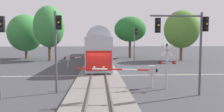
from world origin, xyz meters
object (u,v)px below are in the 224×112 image
traffic_signal_near_right (187,33)px  oak_behind_train (49,27)px  crossing_gate_far (72,58)px  maple_right_background (182,29)px  traffic_signal_median (57,39)px  elm_centre_background (130,29)px  pine_left_background (26,33)px  traffic_signal_near_left (0,41)px  crossing_gate_near (142,71)px  traffic_signal_far_side (135,39)px  commuter_train (99,46)px  crossing_signal_mast (167,61)px

traffic_signal_near_right → oak_behind_train: bearing=120.6°
crossing_gate_far → maple_right_background: bearing=26.3°
traffic_signal_median → elm_centre_background: size_ratio=0.66×
traffic_signal_median → pine_left_background: (-12.17, 29.34, 1.40)m
maple_right_background → elm_centre_background: bearing=140.1°
crossing_gate_far → traffic_signal_near_left: bearing=-99.2°
pine_left_background → maple_right_background: 31.31m
crossing_gate_near → pine_left_background: (-18.59, 28.11, 3.95)m
traffic_signal_median → elm_centre_background: elm_centre_background is taller
elm_centre_background → pine_left_background: bearing=-177.1°
crossing_gate_near → traffic_signal_far_side: bearing=82.0°
crossing_gate_near → elm_centre_background: bearing=83.3°
traffic_signal_median → traffic_signal_near_right: (9.04, -1.26, 0.37)m
crossing_gate_near → maple_right_background: maple_right_background is taller
commuter_train → oak_behind_train: 9.94m
commuter_train → traffic_signal_near_left: (-6.24, -26.77, 1.00)m
traffic_signal_near_right → elm_centre_background: 31.79m
traffic_signal_far_side → maple_right_background: (9.95, 6.57, 1.91)m
maple_right_background → traffic_signal_median: bearing=-128.6°
traffic_signal_near_left → pine_left_background: 32.32m
commuter_train → traffic_signal_near_right: 27.08m
traffic_signal_median → crossing_gate_far: bearing=93.2°
pine_left_background → oak_behind_train: 7.64m
pine_left_background → oak_behind_train: size_ratio=0.89×
commuter_train → maple_right_background: (15.55, -1.86, 3.12)m
traffic_signal_near_left → pine_left_background: pine_left_background is taller
traffic_signal_near_left → elm_centre_background: elm_centre_background is taller
traffic_signal_far_side → crossing_signal_mast: bearing=-91.0°
crossing_gate_far → oak_behind_train: (-5.52, 10.91, 4.97)m
elm_centre_background → maple_right_background: maple_right_background is taller
crossing_gate_far → pine_left_background: bearing=126.1°
traffic_signal_median → commuter_train: bearing=83.2°
commuter_train → crossing_signal_mast: 24.95m
pine_left_background → elm_centre_background: (22.05, 1.12, 0.88)m
commuter_train → elm_centre_background: bearing=38.0°
traffic_signal_median → elm_centre_background: 32.11m
crossing_gate_far → elm_centre_background: (10.62, 16.78, 4.84)m
traffic_signal_near_left → maple_right_background: bearing=48.8°
crossing_signal_mast → maple_right_background: bearing=65.6°
crossing_gate_near → traffic_signal_median: traffic_signal_median is taller
commuter_train → pine_left_background: 15.95m
traffic_signal_near_right → maple_right_background: (9.49, 24.48, 1.58)m
traffic_signal_far_side → oak_behind_train: oak_behind_train is taller
traffic_signal_median → maple_right_background: maple_right_background is taller
traffic_signal_median → traffic_signal_near_left: 3.66m
pine_left_background → elm_centre_background: 22.09m
commuter_train → traffic_signal_near_left: size_ratio=6.96×
traffic_signal_near_left → traffic_signal_near_right: bearing=2.0°
traffic_signal_near_right → crossing_gate_near: bearing=136.5°
traffic_signal_near_left → elm_centre_background: size_ratio=0.63×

